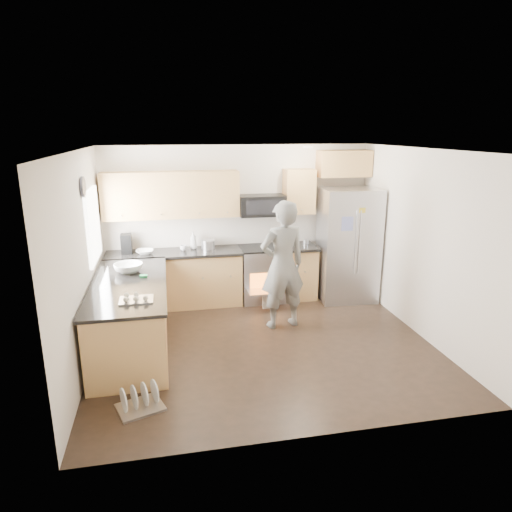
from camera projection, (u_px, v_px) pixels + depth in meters
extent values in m
plane|color=black|center=(264.00, 344.00, 6.25)|extent=(4.50, 4.50, 0.00)
cube|color=silver|center=(239.00, 223.00, 7.79)|extent=(4.50, 0.04, 2.60)
cube|color=silver|center=(313.00, 311.00, 4.02)|extent=(4.50, 0.04, 2.60)
cube|color=silver|center=(82.00, 262.00, 5.48)|extent=(0.04, 4.00, 2.60)
cube|color=silver|center=(422.00, 244.00, 6.33)|extent=(0.04, 4.00, 2.60)
cube|color=white|center=(265.00, 150.00, 5.56)|extent=(4.50, 4.00, 0.04)
cube|color=white|center=(93.00, 225.00, 6.36)|extent=(0.04, 1.00, 1.00)
cylinder|color=#F9E9C7|center=(308.00, 147.00, 6.77)|extent=(0.14, 0.14, 0.02)
cylinder|color=#474754|center=(83.00, 187.00, 5.68)|extent=(0.03, 0.26, 0.26)
cube|color=tan|center=(176.00, 280.00, 7.53)|extent=(2.15, 0.60, 0.87)
cube|color=black|center=(174.00, 253.00, 7.39)|extent=(2.19, 0.64, 0.04)
cube|color=tan|center=(299.00, 273.00, 7.93)|extent=(0.50, 0.60, 0.87)
cube|color=black|center=(300.00, 247.00, 7.80)|extent=(0.54, 0.64, 0.04)
cube|color=tan|center=(171.00, 195.00, 7.28)|extent=(2.16, 0.33, 0.74)
cube|color=tan|center=(299.00, 191.00, 7.69)|extent=(0.50, 0.33, 0.74)
cube|color=tan|center=(344.00, 164.00, 7.71)|extent=(0.90, 0.33, 0.44)
imported|color=silver|center=(145.00, 252.00, 7.25)|extent=(0.27, 0.27, 0.07)
imported|color=white|center=(193.00, 240.00, 7.56)|extent=(0.11, 0.11, 0.29)
imported|color=white|center=(183.00, 248.00, 7.46)|extent=(0.11, 0.11, 0.09)
cylinder|color=#B7B7BC|center=(208.00, 244.00, 7.56)|extent=(0.22, 0.22, 0.15)
cube|color=black|center=(126.00, 244.00, 7.26)|extent=(0.17, 0.20, 0.31)
cylinder|color=#B7B7BC|center=(306.00, 242.00, 7.88)|extent=(0.09, 0.09, 0.07)
cube|color=tan|center=(131.00, 318.00, 6.04)|extent=(0.90, 2.30, 0.87)
cube|color=black|center=(129.00, 284.00, 5.91)|extent=(0.96, 2.36, 0.04)
imported|color=white|center=(128.00, 268.00, 6.32)|extent=(0.39, 0.39, 0.12)
cube|color=green|center=(144.00, 276.00, 6.12)|extent=(0.10, 0.07, 0.03)
cube|color=#B7B7BC|center=(136.00, 297.00, 5.27)|extent=(0.38, 0.29, 0.08)
cube|color=#B7B7BC|center=(263.00, 274.00, 7.79)|extent=(0.76, 0.62, 0.90)
cube|color=black|center=(263.00, 248.00, 7.66)|extent=(0.76, 0.60, 0.03)
cube|color=orange|center=(267.00, 283.00, 7.50)|extent=(0.56, 0.02, 0.34)
cube|color=#B7B7BC|center=(269.00, 291.00, 7.37)|extent=(0.70, 0.34, 0.03)
cube|color=white|center=(270.00, 300.00, 7.36)|extent=(0.24, 0.03, 0.28)
cube|color=black|center=(262.00, 205.00, 7.59)|extent=(0.76, 0.40, 0.34)
cube|color=#B7B7BC|center=(348.00, 245.00, 7.70)|extent=(0.98, 0.79, 1.91)
cylinder|color=#B7B7BC|center=(356.00, 243.00, 7.31)|extent=(0.02, 0.02, 1.04)
cylinder|color=#B7B7BC|center=(359.00, 242.00, 7.32)|extent=(0.02, 0.02, 1.04)
cube|color=pink|center=(368.00, 254.00, 7.42)|extent=(0.25, 0.02, 0.31)
cube|color=#8C98E1|center=(347.00, 224.00, 7.20)|extent=(0.19, 0.02, 0.23)
imported|color=slate|center=(283.00, 265.00, 6.59)|extent=(0.76, 0.57, 1.89)
cube|color=#B7B7BC|center=(140.00, 407.00, 4.81)|extent=(0.56, 0.50, 0.03)
cylinder|color=white|center=(124.00, 400.00, 4.69)|extent=(0.10, 0.25, 0.26)
cylinder|color=white|center=(134.00, 397.00, 4.74)|extent=(0.10, 0.25, 0.26)
cylinder|color=white|center=(145.00, 394.00, 4.80)|extent=(0.10, 0.25, 0.26)
cylinder|color=white|center=(155.00, 391.00, 4.85)|extent=(0.10, 0.25, 0.26)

